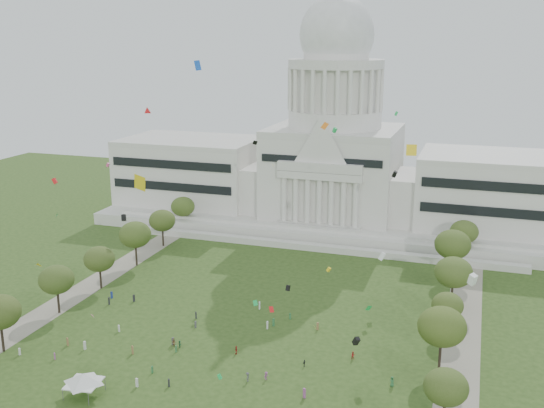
# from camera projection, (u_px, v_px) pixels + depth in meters

# --- Properties ---
(ground) EXTENTS (400.00, 400.00, 0.00)m
(ground) POSITION_uv_depth(u_px,v_px,m) (200.00, 378.00, 124.06)
(ground) COLOR #2C4518
(ground) RESTS_ON ground
(capitol) EXTENTS (160.00, 64.50, 91.30)m
(capitol) POSITION_uv_depth(u_px,v_px,m) (333.00, 162.00, 222.74)
(capitol) COLOR beige
(capitol) RESTS_ON ground
(path_left) EXTENTS (8.00, 160.00, 0.04)m
(path_left) POSITION_uv_depth(u_px,v_px,m) (80.00, 292.00, 166.20)
(path_left) COLOR gray
(path_left) RESTS_ON ground
(path_right) EXTENTS (8.00, 160.00, 0.04)m
(path_right) POSITION_uv_depth(u_px,v_px,m) (461.00, 346.00, 137.02)
(path_right) COLOR gray
(path_right) RESTS_ON ground
(row_tree_r_1) EXTENTS (7.58, 7.58, 10.78)m
(row_tree_r_1) POSITION_uv_depth(u_px,v_px,m) (446.00, 387.00, 106.47)
(row_tree_r_1) COLOR black
(row_tree_r_1) RESTS_ON ground
(row_tree_l_2) EXTENTS (8.42, 8.42, 11.97)m
(row_tree_l_2) POSITION_uv_depth(u_px,v_px,m) (56.00, 280.00, 151.49)
(row_tree_l_2) COLOR black
(row_tree_l_2) RESTS_ON ground
(row_tree_r_2) EXTENTS (9.55, 9.55, 13.58)m
(row_tree_r_2) POSITION_uv_depth(u_px,v_px,m) (442.00, 327.00, 124.21)
(row_tree_r_2) COLOR black
(row_tree_r_2) RESTS_ON ground
(row_tree_l_3) EXTENTS (8.12, 8.12, 11.55)m
(row_tree_l_3) POSITION_uv_depth(u_px,v_px,m) (99.00, 259.00, 166.53)
(row_tree_l_3) COLOR black
(row_tree_l_3) RESTS_ON ground
(row_tree_r_3) EXTENTS (7.01, 7.01, 9.98)m
(row_tree_r_3) POSITION_uv_depth(u_px,v_px,m) (448.00, 305.00, 140.45)
(row_tree_r_3) COLOR black
(row_tree_r_3) RESTS_ON ground
(row_tree_l_4) EXTENTS (9.29, 9.29, 13.21)m
(row_tree_l_4) POSITION_uv_depth(u_px,v_px,m) (135.00, 235.00, 183.23)
(row_tree_l_4) COLOR black
(row_tree_l_4) RESTS_ON ground
(row_tree_r_4) EXTENTS (9.19, 9.19, 13.06)m
(row_tree_r_4) POSITION_uv_depth(u_px,v_px,m) (454.00, 272.00, 154.06)
(row_tree_r_4) COLOR black
(row_tree_r_4) RESTS_ON ground
(row_tree_l_5) EXTENTS (8.33, 8.33, 11.85)m
(row_tree_l_5) POSITION_uv_depth(u_px,v_px,m) (162.00, 221.00, 200.89)
(row_tree_l_5) COLOR black
(row_tree_l_5) RESTS_ON ground
(row_tree_r_5) EXTENTS (9.82, 9.82, 13.96)m
(row_tree_r_5) POSITION_uv_depth(u_px,v_px,m) (453.00, 244.00, 172.80)
(row_tree_r_5) COLOR black
(row_tree_r_5) RESTS_ON ground
(row_tree_l_6) EXTENTS (8.19, 8.19, 11.64)m
(row_tree_l_6) POSITION_uv_depth(u_px,v_px,m) (183.00, 207.00, 218.08)
(row_tree_l_6) COLOR black
(row_tree_l_6) RESTS_ON ground
(row_tree_r_6) EXTENTS (8.42, 8.42, 11.97)m
(row_tree_r_6) POSITION_uv_depth(u_px,v_px,m) (464.00, 232.00, 188.88)
(row_tree_r_6) COLOR black
(row_tree_r_6) RESTS_ON ground
(event_tent) EXTENTS (9.14, 9.14, 4.58)m
(event_tent) POSITION_uv_depth(u_px,v_px,m) (83.00, 378.00, 117.23)
(event_tent) COLOR #4C4C4C
(event_tent) RESTS_ON ground
(person_0) EXTENTS (1.17, 1.08, 2.01)m
(person_0) POSITION_uv_depth(u_px,v_px,m) (392.00, 382.00, 120.91)
(person_0) COLOR #33723F
(person_0) RESTS_ON ground
(person_2) EXTENTS (1.00, 0.93, 1.76)m
(person_2) POSITION_uv_depth(u_px,v_px,m) (353.00, 356.00, 131.08)
(person_2) COLOR #B21E1E
(person_2) RESTS_ON ground
(person_3) EXTENTS (0.71, 1.27, 1.90)m
(person_3) POSITION_uv_depth(u_px,v_px,m) (248.00, 377.00, 122.65)
(person_3) COLOR #4C4C51
(person_3) RESTS_ON ground
(person_4) EXTENTS (1.00, 1.22, 1.82)m
(person_4) POSITION_uv_depth(u_px,v_px,m) (236.00, 350.00, 133.32)
(person_4) COLOR #B21E1E
(person_4) RESTS_ON ground
(person_5) EXTENTS (1.37, 1.51, 1.58)m
(person_5) POSITION_uv_depth(u_px,v_px,m) (180.00, 344.00, 136.20)
(person_5) COLOR #33723F
(person_5) RESTS_ON ground
(person_8) EXTENTS (0.90, 0.56, 1.84)m
(person_8) POSITION_uv_depth(u_px,v_px,m) (174.00, 342.00, 136.59)
(person_8) COLOR olive
(person_8) RESTS_ON ground
(person_9) EXTENTS (0.89, 1.20, 1.67)m
(person_9) POSITION_uv_depth(u_px,v_px,m) (266.00, 376.00, 123.30)
(person_9) COLOR #994C8C
(person_9) RESTS_ON ground
(person_10) EXTENTS (0.69, 0.94, 1.43)m
(person_10) POSITION_uv_depth(u_px,v_px,m) (304.00, 363.00, 128.34)
(person_10) COLOR #26262B
(person_10) RESTS_ON ground
(distant_crowd) EXTENTS (61.52, 41.63, 1.92)m
(distant_crowd) POSITION_uv_depth(u_px,v_px,m) (174.00, 333.00, 140.88)
(distant_crowd) COLOR silver
(distant_crowd) RESTS_ON ground
(kite_swarm) EXTENTS (92.09, 104.57, 56.64)m
(kite_swarm) POSITION_uv_depth(u_px,v_px,m) (239.00, 228.00, 125.59)
(kite_swarm) COLOR green
(kite_swarm) RESTS_ON ground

